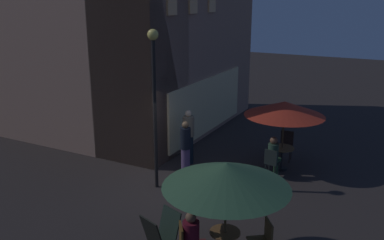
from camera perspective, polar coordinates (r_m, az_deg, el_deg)
name	(u,v)px	position (r m, az deg, el deg)	size (l,w,h in m)	color
ground_plane	(174,190)	(12.00, -2.43, -9.49)	(60.00, 60.00, 0.00)	#292321
cafe_building	(136,41)	(16.00, -7.64, 10.60)	(8.54, 7.92, 7.31)	#9C7661
street_lamp_near_corner	(154,87)	(11.26, -5.18, 4.56)	(0.29, 0.29, 4.46)	black
menu_sandwich_board	(161,236)	(8.95, -4.25, -15.52)	(0.82, 0.74, 1.01)	black
cafe_table_0	(282,153)	(13.44, 12.15, -4.43)	(0.76, 0.76, 0.73)	black
patio_umbrella_0	(285,109)	(13.00, 12.53, 1.51)	(2.46, 2.46, 2.21)	black
patio_umbrella_1	(226,175)	(8.02, 4.72, -7.54)	(2.49, 2.49, 2.25)	black
cafe_chair_0	(286,143)	(14.23, 12.76, -3.08)	(0.47, 0.47, 0.99)	black
cafe_chair_1	(272,161)	(12.68, 10.81, -5.50)	(0.42, 0.42, 0.94)	black
cafe_chair_2	(264,238)	(8.89, 9.75, -15.57)	(0.60, 0.60, 0.94)	#4D3B1F
patron_seated_0	(274,154)	(12.75, 11.09, -4.62)	(0.53, 0.34, 1.30)	#23462A
patron_seated_1	(194,237)	(8.53, 0.22, -15.72)	(0.49, 0.52, 1.27)	#501D1F
patron_standing_2	(186,148)	(12.62, -0.89, -3.85)	(0.32, 0.32, 1.71)	#534067
patron_standing_3	(188,137)	(13.49, -0.49, -2.33)	(0.37, 0.37, 1.79)	black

